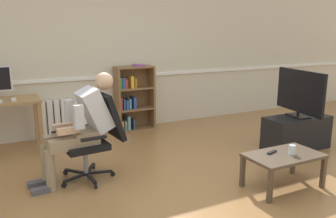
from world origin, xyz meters
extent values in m
plane|color=olive|center=(0.00, 0.00, 0.00)|extent=(18.00, 18.00, 0.00)
cube|color=beige|center=(0.00, 2.65, 1.35)|extent=(12.00, 0.10, 2.70)
cube|color=white|center=(0.00, 2.58, 0.92)|extent=(12.00, 0.03, 0.05)
cube|color=#9E7547|center=(-1.29, 1.90, 0.36)|extent=(0.06, 0.06, 0.72)
cube|color=#9E7547|center=(-1.29, 2.40, 0.36)|extent=(0.06, 0.06, 0.72)
cube|color=white|center=(-1.59, 2.03, 0.77)|extent=(0.06, 0.10, 0.03)
cube|color=brown|center=(0.00, 2.42, 0.55)|extent=(0.03, 0.28, 1.10)
cube|color=brown|center=(0.62, 2.42, 0.55)|extent=(0.03, 0.28, 1.10)
cube|color=brown|center=(0.31, 2.56, 0.55)|extent=(0.63, 0.02, 1.10)
cube|color=brown|center=(0.31, 2.42, 0.01)|extent=(0.59, 0.28, 0.03)
cube|color=brown|center=(0.31, 2.42, 0.37)|extent=(0.59, 0.28, 0.03)
cube|color=brown|center=(0.31, 2.42, 0.73)|extent=(0.59, 0.28, 0.03)
cube|color=brown|center=(0.31, 2.42, 1.08)|extent=(0.59, 0.28, 0.03)
cube|color=orange|center=(0.05, 2.41, 0.11)|extent=(0.04, 0.19, 0.16)
cube|color=red|center=(0.05, 2.43, 0.48)|extent=(0.03, 0.19, 0.20)
cube|color=#38844C|center=(0.05, 2.42, 0.83)|extent=(0.04, 0.19, 0.18)
cube|color=#6699A3|center=(0.11, 2.42, 0.11)|extent=(0.04, 0.19, 0.16)
cube|color=#2D519E|center=(0.10, 2.43, 0.47)|extent=(0.03, 0.19, 0.17)
cube|color=#2D519E|center=(0.10, 2.41, 0.83)|extent=(0.05, 0.19, 0.18)
cube|color=#6699A3|center=(0.17, 2.41, 0.15)|extent=(0.05, 0.19, 0.24)
cube|color=#2D519E|center=(0.15, 2.42, 0.46)|extent=(0.04, 0.19, 0.15)
cube|color=red|center=(0.15, 2.43, 0.82)|extent=(0.05, 0.19, 0.16)
cube|color=black|center=(0.24, 2.42, 0.12)|extent=(0.03, 0.19, 0.19)
cube|color=#6699A3|center=(0.20, 2.43, 0.47)|extent=(0.03, 0.19, 0.17)
cube|color=gold|center=(0.24, 2.40, 0.84)|extent=(0.05, 0.19, 0.20)
cube|color=#2D519E|center=(0.25, 2.42, 0.11)|extent=(0.04, 0.19, 0.17)
cube|color=#2D519E|center=(0.28, 2.42, 0.49)|extent=(0.04, 0.19, 0.20)
cube|color=orange|center=(0.31, 2.44, 0.82)|extent=(0.03, 0.19, 0.15)
cube|color=#89428E|center=(0.39, 2.42, 1.11)|extent=(0.16, 0.22, 0.02)
cube|color=white|center=(-1.17, 2.54, 0.31)|extent=(0.08, 0.08, 0.62)
cube|color=white|center=(-1.07, 2.54, 0.31)|extent=(0.08, 0.08, 0.62)
cube|color=white|center=(-0.96, 2.54, 0.31)|extent=(0.08, 0.08, 0.62)
cube|color=white|center=(-0.86, 2.54, 0.31)|extent=(0.08, 0.08, 0.62)
cube|color=white|center=(-0.75, 2.54, 0.31)|extent=(0.08, 0.08, 0.62)
cube|color=white|center=(-0.65, 2.54, 0.31)|extent=(0.08, 0.08, 0.62)
cube|color=white|center=(-0.54, 2.54, 0.31)|extent=(0.08, 0.08, 0.62)
cube|color=white|center=(-0.44, 2.54, 0.31)|extent=(0.08, 0.08, 0.62)
cube|color=white|center=(-0.33, 2.54, 0.31)|extent=(0.08, 0.08, 0.62)
cube|color=black|center=(-0.94, 0.62, 0.07)|extent=(0.06, 0.30, 0.02)
cylinder|color=black|center=(-0.93, 0.47, 0.03)|extent=(0.03, 0.06, 0.06)
cube|color=black|center=(-0.81, 0.73, 0.07)|extent=(0.30, 0.10, 0.02)
cylinder|color=black|center=(-0.66, 0.70, 0.03)|extent=(0.06, 0.03, 0.06)
cube|color=black|center=(-0.87, 0.89, 0.07)|extent=(0.19, 0.28, 0.02)
cylinder|color=black|center=(-0.80, 1.02, 0.03)|extent=(0.05, 0.06, 0.06)
cube|color=black|center=(-1.05, 0.88, 0.07)|extent=(0.22, 0.25, 0.02)
cylinder|color=black|center=(-1.15, 0.99, 0.03)|extent=(0.05, 0.06, 0.06)
cube|color=black|center=(-1.09, 0.71, 0.07)|extent=(0.29, 0.15, 0.02)
cylinder|color=black|center=(-1.23, 0.65, 0.03)|extent=(0.06, 0.04, 0.06)
cylinder|color=gray|center=(-0.95, 0.76, 0.23)|extent=(0.05, 0.05, 0.30)
cube|color=black|center=(-0.95, 0.76, 0.41)|extent=(0.50, 0.50, 0.07)
cube|color=black|center=(-0.64, 0.79, 0.71)|extent=(0.27, 0.45, 0.55)
cube|color=black|center=(-0.95, 1.03, 0.56)|extent=(0.28, 0.07, 0.03)
cube|color=black|center=(-0.91, 0.51, 0.56)|extent=(0.28, 0.07, 0.03)
cube|color=#937F60|center=(-0.95, 0.76, 0.52)|extent=(0.29, 0.36, 0.14)
cube|color=silver|center=(-0.82, 0.78, 0.81)|extent=(0.40, 0.37, 0.52)
sphere|color=#D6A884|center=(-0.69, 0.79, 1.12)|extent=(0.20, 0.20, 0.20)
cube|color=black|center=(-1.23, 0.74, 0.62)|extent=(0.15, 0.05, 0.02)
cube|color=#937F60|center=(-1.17, 0.85, 0.49)|extent=(0.43, 0.16, 0.13)
cylinder|color=#937F60|center=(-1.38, 0.83, 0.23)|extent=(0.10, 0.10, 0.46)
cube|color=#4C4C51|center=(-1.48, 0.82, 0.03)|extent=(0.23, 0.11, 0.06)
cube|color=#937F60|center=(-1.15, 0.65, 0.49)|extent=(0.43, 0.16, 0.13)
cylinder|color=#937F60|center=(-1.36, 0.63, 0.23)|extent=(0.10, 0.10, 0.46)
cube|color=#4C4C51|center=(-1.46, 0.62, 0.03)|extent=(0.23, 0.11, 0.06)
cube|color=silver|center=(-1.07, 0.92, 0.79)|extent=(0.11, 0.09, 0.26)
cube|color=#D6A884|center=(-1.16, 0.84, 0.64)|extent=(0.25, 0.09, 0.07)
cube|color=silver|center=(-1.04, 0.60, 0.79)|extent=(0.11, 0.09, 0.26)
cube|color=#D6A884|center=(-1.14, 0.65, 0.64)|extent=(0.25, 0.09, 0.07)
cube|color=black|center=(2.02, 0.44, 0.24)|extent=(0.97, 0.43, 0.48)
cube|color=black|center=(2.02, 0.44, 0.49)|extent=(0.25, 0.35, 0.02)
cylinder|color=black|center=(2.02, 0.44, 0.52)|extent=(0.04, 0.04, 0.05)
cube|color=black|center=(2.02, 0.44, 0.85)|extent=(0.20, 0.96, 0.59)
cube|color=#B7D1F9|center=(2.04, 0.44, 0.85)|extent=(0.15, 0.89, 0.55)
cube|color=#4C3D2D|center=(0.53, -0.63, 0.17)|extent=(0.04, 0.04, 0.35)
cube|color=#4C3D2D|center=(1.29, -0.63, 0.17)|extent=(0.04, 0.04, 0.35)
cube|color=#4C3D2D|center=(1.29, -0.20, 0.17)|extent=(0.04, 0.04, 0.35)
cube|color=#4C3D2D|center=(0.53, -0.20, 0.17)|extent=(0.04, 0.04, 0.35)
cube|color=#4C3D2D|center=(0.91, -0.42, 0.36)|extent=(0.82, 0.48, 0.03)
cylinder|color=silver|center=(0.98, -0.46, 0.43)|extent=(0.07, 0.07, 0.10)
cube|color=black|center=(0.82, -0.33, 0.39)|extent=(0.15, 0.08, 0.02)
camera|label=1|loc=(-1.80, -2.98, 1.68)|focal=36.94mm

